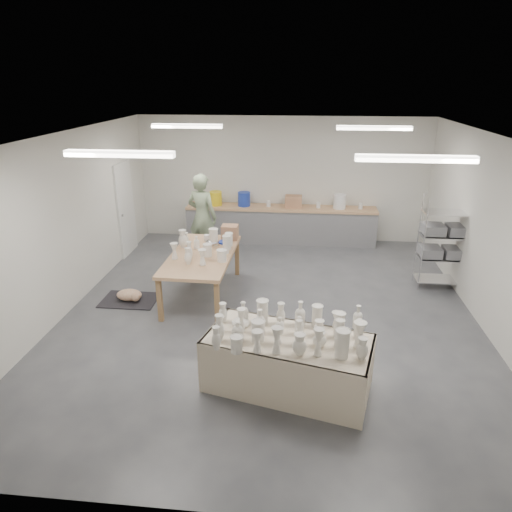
# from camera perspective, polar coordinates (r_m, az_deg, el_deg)

# --- Properties ---
(room) EXTENTS (8.00, 8.02, 3.00)m
(room) POSITION_cam_1_polar(r_m,az_deg,el_deg) (7.38, 1.07, 7.53)
(room) COLOR #424449
(room) RESTS_ON ground
(back_counter) EXTENTS (4.60, 0.60, 1.24)m
(back_counter) POSITION_cam_1_polar(r_m,az_deg,el_deg) (11.26, 3.04, 4.12)
(back_counter) COLOR tan
(back_counter) RESTS_ON ground
(wire_shelf) EXTENTS (0.88, 0.48, 1.80)m
(wire_shelf) POSITION_cam_1_polar(r_m,az_deg,el_deg) (9.35, 22.39, 1.62)
(wire_shelf) COLOR silver
(wire_shelf) RESTS_ON ground
(drying_table) EXTENTS (2.28, 1.49, 1.11)m
(drying_table) POSITION_cam_1_polar(r_m,az_deg,el_deg) (6.07, 4.02, -12.75)
(drying_table) COLOR olive
(drying_table) RESTS_ON ground
(work_table) EXTENTS (1.15, 2.23, 1.18)m
(work_table) POSITION_cam_1_polar(r_m,az_deg,el_deg) (8.44, -6.35, 0.56)
(work_table) COLOR tan
(work_table) RESTS_ON ground
(rug) EXTENTS (1.00, 0.70, 0.02)m
(rug) POSITION_cam_1_polar(r_m,az_deg,el_deg) (8.74, -15.50, -5.32)
(rug) COLOR black
(rug) RESTS_ON ground
(cat) EXTENTS (0.54, 0.46, 0.20)m
(cat) POSITION_cam_1_polar(r_m,az_deg,el_deg) (8.67, -15.46, -4.72)
(cat) COLOR white
(cat) RESTS_ON rug
(potter) EXTENTS (0.82, 0.67, 1.92)m
(potter) POSITION_cam_1_polar(r_m,az_deg,el_deg) (10.15, -6.72, 4.88)
(potter) COLOR gray
(potter) RESTS_ON ground
(red_stool) EXTENTS (0.40, 0.40, 0.30)m
(red_stool) POSITION_cam_1_polar(r_m,az_deg,el_deg) (10.62, -6.26, 1.69)
(red_stool) COLOR #A81828
(red_stool) RESTS_ON ground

